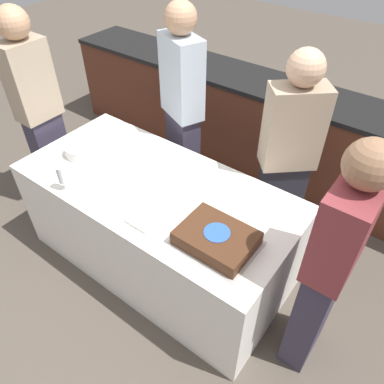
{
  "coord_description": "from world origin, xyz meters",
  "views": [
    {
      "loc": [
        1.33,
        -1.37,
        2.38
      ],
      "look_at": [
        0.3,
        0.0,
        0.88
      ],
      "focal_mm": 35.0,
      "sensor_mm": 36.0,
      "label": 1
    }
  ],
  "objects_px": {
    "cake": "(217,238)",
    "person_seated_right": "(330,267)",
    "plate_stack": "(81,150)",
    "person_seated_left": "(40,113)",
    "person_cutting_cake": "(287,160)",
    "wine_glass": "(62,175)",
    "person_standing_back": "(182,112)"
  },
  "relations": [
    {
      "from": "cake",
      "to": "person_seated_right",
      "type": "distance_m",
      "value": 0.6
    },
    {
      "from": "plate_stack",
      "to": "person_seated_right",
      "type": "xyz_separation_m",
      "value": [
        1.85,
        0.06,
        0.02
      ]
    },
    {
      "from": "plate_stack",
      "to": "person_seated_left",
      "type": "relative_size",
      "value": 0.13
    },
    {
      "from": "person_cutting_cake",
      "to": "wine_glass",
      "type": "bearing_deg",
      "value": 3.53
    },
    {
      "from": "wine_glass",
      "to": "person_cutting_cake",
      "type": "xyz_separation_m",
      "value": [
        1.05,
        1.06,
        -0.04
      ]
    },
    {
      "from": "wine_glass",
      "to": "person_standing_back",
      "type": "relative_size",
      "value": 0.11
    },
    {
      "from": "person_seated_right",
      "to": "person_seated_left",
      "type": "bearing_deg",
      "value": -90.0
    },
    {
      "from": "plate_stack",
      "to": "wine_glass",
      "type": "bearing_deg",
      "value": -55.96
    },
    {
      "from": "plate_stack",
      "to": "wine_glass",
      "type": "xyz_separation_m",
      "value": [
        0.22,
        -0.32,
        0.08
      ]
    },
    {
      "from": "cake",
      "to": "person_cutting_cake",
      "type": "bearing_deg",
      "value": 90.0
    },
    {
      "from": "person_cutting_cake",
      "to": "person_seated_left",
      "type": "relative_size",
      "value": 0.95
    },
    {
      "from": "person_cutting_cake",
      "to": "person_seated_left",
      "type": "distance_m",
      "value": 1.92
    },
    {
      "from": "person_cutting_cake",
      "to": "person_standing_back",
      "type": "relative_size",
      "value": 0.94
    },
    {
      "from": "plate_stack",
      "to": "person_seated_right",
      "type": "height_order",
      "value": "person_seated_right"
    },
    {
      "from": "plate_stack",
      "to": "wine_glass",
      "type": "relative_size",
      "value": 1.24
    },
    {
      "from": "person_seated_right",
      "to": "person_standing_back",
      "type": "height_order",
      "value": "person_standing_back"
    },
    {
      "from": "cake",
      "to": "person_seated_left",
      "type": "height_order",
      "value": "person_seated_left"
    },
    {
      "from": "plate_stack",
      "to": "person_cutting_cake",
      "type": "relative_size",
      "value": 0.14
    },
    {
      "from": "cake",
      "to": "person_standing_back",
      "type": "relative_size",
      "value": 0.26
    },
    {
      "from": "wine_glass",
      "to": "person_cutting_cake",
      "type": "distance_m",
      "value": 1.5
    },
    {
      "from": "person_cutting_cake",
      "to": "plate_stack",
      "type": "bearing_deg",
      "value": -11.63
    },
    {
      "from": "cake",
      "to": "wine_glass",
      "type": "height_order",
      "value": "wine_glass"
    },
    {
      "from": "plate_stack",
      "to": "person_cutting_cake",
      "type": "height_order",
      "value": "person_cutting_cake"
    },
    {
      "from": "cake",
      "to": "person_cutting_cake",
      "type": "relative_size",
      "value": 0.28
    },
    {
      "from": "cake",
      "to": "person_cutting_cake",
      "type": "height_order",
      "value": "person_cutting_cake"
    },
    {
      "from": "plate_stack",
      "to": "person_seated_right",
      "type": "bearing_deg",
      "value": 1.8
    },
    {
      "from": "person_seated_right",
      "to": "person_standing_back",
      "type": "xyz_separation_m",
      "value": [
        -1.49,
        0.68,
        0.08
      ]
    },
    {
      "from": "plate_stack",
      "to": "person_cutting_cake",
      "type": "distance_m",
      "value": 1.47
    },
    {
      "from": "person_cutting_cake",
      "to": "person_standing_back",
      "type": "distance_m",
      "value": 0.91
    },
    {
      "from": "wine_glass",
      "to": "person_seated_left",
      "type": "bearing_deg",
      "value": 152.69
    },
    {
      "from": "cake",
      "to": "person_seated_left",
      "type": "xyz_separation_m",
      "value": [
        -1.79,
        0.18,
        0.09
      ]
    },
    {
      "from": "person_seated_right",
      "to": "person_standing_back",
      "type": "relative_size",
      "value": 0.93
    }
  ]
}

